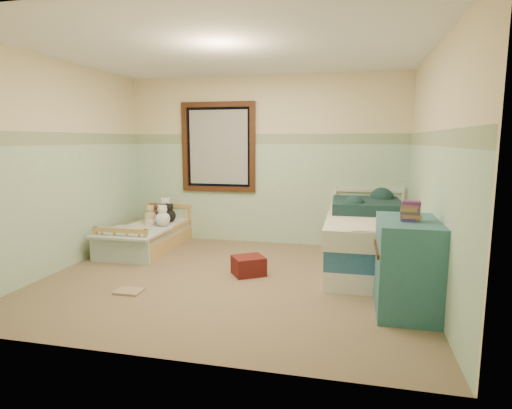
% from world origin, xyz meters
% --- Properties ---
extents(floor, '(4.20, 3.60, 0.02)m').
position_xyz_m(floor, '(0.00, 0.00, -0.01)').
color(floor, brown).
rests_on(floor, ground).
extents(ceiling, '(4.20, 3.60, 0.02)m').
position_xyz_m(ceiling, '(0.00, 0.00, 2.51)').
color(ceiling, white).
rests_on(ceiling, wall_back).
extents(wall_back, '(4.20, 0.04, 2.50)m').
position_xyz_m(wall_back, '(0.00, 1.80, 1.25)').
color(wall_back, beige).
rests_on(wall_back, floor).
extents(wall_front, '(4.20, 0.04, 2.50)m').
position_xyz_m(wall_front, '(0.00, -1.80, 1.25)').
color(wall_front, beige).
rests_on(wall_front, floor).
extents(wall_left, '(0.04, 3.60, 2.50)m').
position_xyz_m(wall_left, '(-2.10, 0.00, 1.25)').
color(wall_left, beige).
rests_on(wall_left, floor).
extents(wall_right, '(0.04, 3.60, 2.50)m').
position_xyz_m(wall_right, '(2.10, 0.00, 1.25)').
color(wall_right, beige).
rests_on(wall_right, floor).
extents(wainscot_mint, '(4.20, 0.01, 1.50)m').
position_xyz_m(wainscot_mint, '(0.00, 1.79, 0.75)').
color(wainscot_mint, '#9BC59E').
rests_on(wainscot_mint, floor).
extents(border_strip, '(4.20, 0.01, 0.15)m').
position_xyz_m(border_strip, '(0.00, 1.79, 1.57)').
color(border_strip, '#436048').
rests_on(border_strip, wall_back).
extents(window_frame, '(1.16, 0.06, 1.36)m').
position_xyz_m(window_frame, '(-0.70, 1.76, 1.45)').
color(window_frame, '#39200F').
rests_on(window_frame, wall_back).
extents(window_blinds, '(0.92, 0.01, 1.12)m').
position_xyz_m(window_blinds, '(-0.70, 1.77, 1.45)').
color(window_blinds, '#BBBBB6').
rests_on(window_blinds, window_frame).
extents(toddler_bed_frame, '(0.77, 1.54, 0.20)m').
position_xyz_m(toddler_bed_frame, '(-1.55, 1.05, 0.10)').
color(toddler_bed_frame, '#AD743B').
rests_on(toddler_bed_frame, floor).
extents(toddler_mattress, '(0.70, 1.47, 0.12)m').
position_xyz_m(toddler_mattress, '(-1.55, 1.05, 0.26)').
color(toddler_mattress, silver).
rests_on(toddler_mattress, toddler_bed_frame).
extents(patchwork_quilt, '(0.83, 0.77, 0.03)m').
position_xyz_m(patchwork_quilt, '(-1.55, 0.57, 0.33)').
color(patchwork_quilt, '#87ABDE').
rests_on(patchwork_quilt, toddler_mattress).
extents(plush_bed_brown, '(0.18, 0.18, 0.18)m').
position_xyz_m(plush_bed_brown, '(-1.70, 1.55, 0.41)').
color(plush_bed_brown, brown).
rests_on(plush_bed_brown, toddler_mattress).
extents(plush_bed_white, '(0.24, 0.24, 0.24)m').
position_xyz_m(plush_bed_white, '(-1.50, 1.55, 0.44)').
color(plush_bed_white, white).
rests_on(plush_bed_white, toddler_mattress).
extents(plush_bed_tan, '(0.18, 0.18, 0.18)m').
position_xyz_m(plush_bed_tan, '(-1.65, 1.33, 0.41)').
color(plush_bed_tan, '#D1B982').
rests_on(plush_bed_tan, toddler_mattress).
extents(plush_bed_dark, '(0.18, 0.18, 0.18)m').
position_xyz_m(plush_bed_dark, '(-1.42, 1.33, 0.41)').
color(plush_bed_dark, black).
rests_on(plush_bed_dark, toddler_mattress).
extents(plush_floor_cream, '(0.27, 0.27, 0.27)m').
position_xyz_m(plush_floor_cream, '(-1.60, 1.22, 0.13)').
color(plush_floor_cream, beige).
rests_on(plush_floor_cream, floor).
extents(plush_floor_tan, '(0.26, 0.26, 0.26)m').
position_xyz_m(plush_floor_tan, '(-1.50, 0.71, 0.13)').
color(plush_floor_tan, '#D1B982').
rests_on(plush_floor_tan, floor).
extents(twin_bed_frame, '(1.00, 2.00, 0.22)m').
position_xyz_m(twin_bed_frame, '(1.55, 0.79, 0.11)').
color(twin_bed_frame, white).
rests_on(twin_bed_frame, floor).
extents(twin_boxspring, '(1.00, 2.00, 0.22)m').
position_xyz_m(twin_boxspring, '(1.55, 0.79, 0.33)').
color(twin_boxspring, navy).
rests_on(twin_boxspring, twin_bed_frame).
extents(twin_mattress, '(1.04, 2.04, 0.22)m').
position_xyz_m(twin_mattress, '(1.55, 0.79, 0.55)').
color(twin_mattress, beige).
rests_on(twin_mattress, twin_boxspring).
extents(teal_blanket, '(0.87, 0.92, 0.14)m').
position_xyz_m(teal_blanket, '(1.50, 1.09, 0.73)').
color(teal_blanket, '#112B28').
rests_on(teal_blanket, twin_mattress).
extents(dresser, '(0.53, 0.85, 0.85)m').
position_xyz_m(dresser, '(1.82, -0.47, 0.42)').
color(dresser, '#2F626A').
rests_on(dresser, floor).
extents(book_stack, '(0.18, 0.15, 0.16)m').
position_xyz_m(book_stack, '(1.82, -0.52, 0.93)').
color(book_stack, brown).
rests_on(book_stack, dresser).
extents(red_pillow, '(0.46, 0.45, 0.22)m').
position_xyz_m(red_pillow, '(0.17, 0.19, 0.11)').
color(red_pillow, maroon).
rests_on(red_pillow, floor).
extents(floor_book, '(0.27, 0.21, 0.02)m').
position_xyz_m(floor_book, '(-0.90, -0.65, 0.01)').
color(floor_book, gold).
rests_on(floor_book, floor).
extents(extra_plush_0, '(0.19, 0.19, 0.19)m').
position_xyz_m(extra_plush_0, '(-1.48, 1.39, 0.41)').
color(extra_plush_0, black).
rests_on(extra_plush_0, toddler_mattress).
extents(extra_plush_1, '(0.15, 0.15, 0.15)m').
position_xyz_m(extra_plush_1, '(-1.70, 1.42, 0.39)').
color(extra_plush_1, brown).
rests_on(extra_plush_1, toddler_mattress).
extents(extra_plush_2, '(0.21, 0.21, 0.21)m').
position_xyz_m(extra_plush_2, '(-1.35, 1.13, 0.42)').
color(extra_plush_2, white).
rests_on(extra_plush_2, toddler_mattress).
extents(extra_plush_3, '(0.20, 0.20, 0.20)m').
position_xyz_m(extra_plush_3, '(-1.40, 1.45, 0.42)').
color(extra_plush_3, black).
rests_on(extra_plush_3, toddler_mattress).
extents(extra_plush_4, '(0.18, 0.18, 0.18)m').
position_xyz_m(extra_plush_4, '(-1.45, 1.37, 0.41)').
color(extra_plush_4, '#D1B982').
rests_on(extra_plush_4, toddler_mattress).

